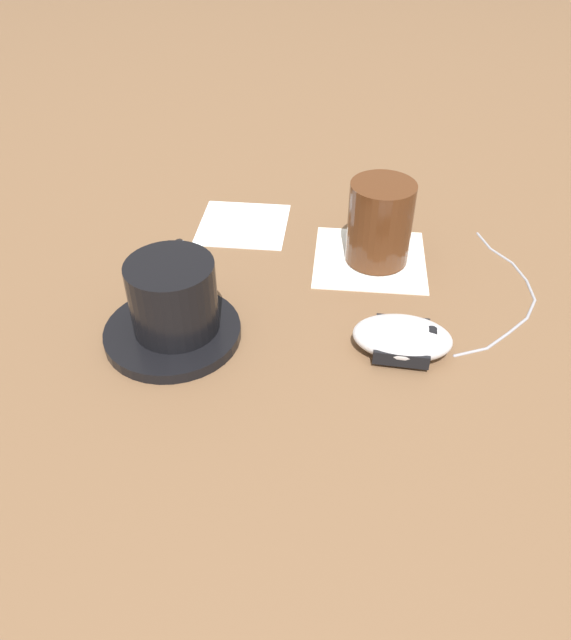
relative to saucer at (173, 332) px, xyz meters
name	(u,v)px	position (x,y,z in m)	size (l,w,h in m)	color
ground_plane	(308,271)	(0.12, -0.13, -0.01)	(3.00, 3.00, 0.00)	brown
saucer	(173,332)	(0.00, 0.00, 0.00)	(0.14, 0.14, 0.01)	black
coffee_cup	(173,295)	(0.01, 0.00, 0.04)	(0.12, 0.09, 0.07)	black
computer_mouse	(402,338)	(-0.01, -0.23, 0.01)	(0.07, 0.10, 0.03)	silver
mouse_cable	(506,294)	(0.09, -0.35, 0.00)	(0.23, 0.10, 0.00)	gray
napkin_under_glass	(370,259)	(0.15, -0.20, 0.00)	(0.13, 0.13, 0.00)	silver
drinking_glass	(380,223)	(0.15, -0.21, 0.04)	(0.07, 0.07, 0.10)	#4C2814
napkin_spare	(243,224)	(0.22, -0.05, 0.00)	(0.11, 0.11, 0.00)	white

